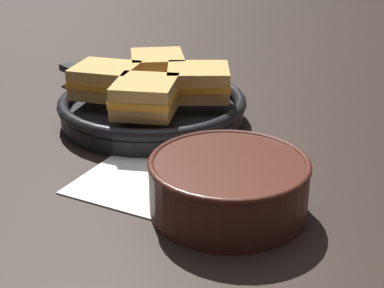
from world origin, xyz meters
name	(u,v)px	position (x,y,z in m)	size (l,w,h in m)	color
ground_plane	(196,169)	(0.00, 0.00, 0.00)	(4.00, 4.00, 0.00)	black
napkin	(187,179)	(0.00, -0.03, 0.00)	(0.27, 0.24, 0.00)	white
soup_bowl	(229,182)	(0.07, -0.09, 0.04)	(0.18, 0.18, 0.06)	#4C2319
spoon	(225,167)	(0.04, 0.00, 0.01)	(0.13, 0.09, 0.01)	#B7B7BC
skillet	(152,108)	(-0.12, 0.14, 0.02)	(0.38, 0.29, 0.04)	black
sandwich_near_left	(106,80)	(-0.19, 0.12, 0.06)	(0.10, 0.09, 0.05)	tan
sandwich_near_right	(145,97)	(-0.10, 0.07, 0.06)	(0.10, 0.11, 0.05)	tan
sandwich_far_left	(198,82)	(-0.05, 0.16, 0.06)	(0.12, 0.11, 0.05)	tan
sandwich_far_right	(157,68)	(-0.14, 0.21, 0.06)	(0.12, 0.12, 0.05)	tan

